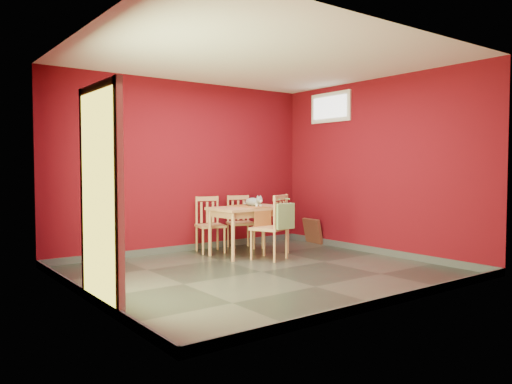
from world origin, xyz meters
TOP-DOWN VIEW (x-y plane):
  - ground at (0.00, 0.00)m, footprint 4.50×4.50m
  - room_shell at (0.00, 0.00)m, footprint 4.50×4.50m
  - doorway at (-2.23, -0.40)m, footprint 0.06×1.01m
  - window at (2.23, 1.00)m, footprint 0.05×0.90m
  - outlet_plate at (1.60, 1.99)m, footprint 0.08×0.02m
  - dining_table at (0.61, 1.11)m, footprint 1.22×0.75m
  - table_runner at (0.61, 0.99)m, footprint 0.36×0.70m
  - chair_far_left at (0.27, 1.70)m, footprint 0.50×0.50m
  - chair_far_right at (0.87, 1.72)m, footprint 0.52×0.52m
  - chair_near at (0.64, 0.59)m, footprint 0.58×0.58m
  - tote_bag at (0.70, 0.38)m, footprint 0.31×0.18m
  - cat at (0.70, 1.13)m, footprint 0.25×0.40m
  - picture_frame at (2.19, 1.38)m, footprint 0.18×0.45m

SIDE VIEW (x-z plane):
  - ground at x=0.00m, z-range 0.00..0.00m
  - room_shell at x=0.00m, z-range -2.20..2.30m
  - picture_frame at x=2.19m, z-range 0.00..0.44m
  - outlet_plate at x=1.60m, z-range 0.24..0.36m
  - chair_far_right at x=0.87m, z-range 0.01..0.88m
  - chair_far_left at x=0.27m, z-range 0.01..0.88m
  - chair_near at x=0.64m, z-range 0.01..0.96m
  - dining_table at x=0.61m, z-range 0.28..1.02m
  - tote_bag at x=0.70m, z-range 0.43..0.86m
  - table_runner at x=0.61m, z-range 0.51..0.86m
  - cat at x=0.70m, z-range 0.74..0.92m
  - doorway at x=-2.23m, z-range 0.06..2.19m
  - window at x=2.23m, z-range 2.10..2.60m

